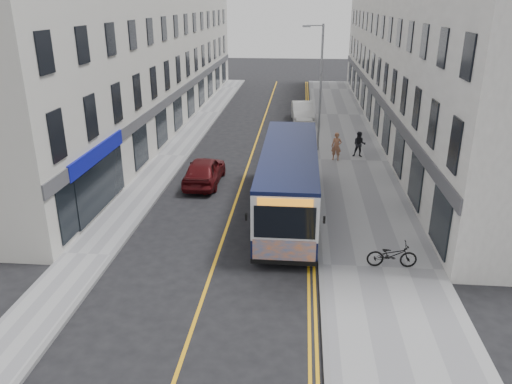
% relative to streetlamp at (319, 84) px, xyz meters
% --- Properties ---
extents(ground, '(140.00, 140.00, 0.00)m').
position_rel_streetlamp_xyz_m(ground, '(-4.17, -14.00, -4.38)').
color(ground, black).
rests_on(ground, ground).
extents(pavement_east, '(4.50, 64.00, 0.12)m').
position_rel_streetlamp_xyz_m(pavement_east, '(2.08, -2.00, -4.32)').
color(pavement_east, gray).
rests_on(pavement_east, ground).
extents(pavement_west, '(2.00, 64.00, 0.12)m').
position_rel_streetlamp_xyz_m(pavement_west, '(-9.17, -2.00, -4.32)').
color(pavement_west, gray).
rests_on(pavement_west, ground).
extents(kerb_east, '(0.18, 64.00, 0.13)m').
position_rel_streetlamp_xyz_m(kerb_east, '(-0.17, -2.00, -4.32)').
color(kerb_east, slate).
rests_on(kerb_east, ground).
extents(kerb_west, '(0.18, 64.00, 0.13)m').
position_rel_streetlamp_xyz_m(kerb_west, '(-8.17, -2.00, -4.32)').
color(kerb_west, slate).
rests_on(kerb_west, ground).
extents(road_centre_line, '(0.12, 64.00, 0.01)m').
position_rel_streetlamp_xyz_m(road_centre_line, '(-4.17, -2.00, -4.38)').
color(road_centre_line, orange).
rests_on(road_centre_line, ground).
extents(road_dbl_yellow_inner, '(0.10, 64.00, 0.01)m').
position_rel_streetlamp_xyz_m(road_dbl_yellow_inner, '(-0.62, -2.00, -4.38)').
color(road_dbl_yellow_inner, orange).
rests_on(road_dbl_yellow_inner, ground).
extents(road_dbl_yellow_outer, '(0.10, 64.00, 0.01)m').
position_rel_streetlamp_xyz_m(road_dbl_yellow_outer, '(-0.42, -2.00, -4.38)').
color(road_dbl_yellow_outer, orange).
rests_on(road_dbl_yellow_outer, ground).
extents(terrace_east, '(6.00, 46.00, 13.00)m').
position_rel_streetlamp_xyz_m(terrace_east, '(7.33, 7.00, 2.12)').
color(terrace_east, silver).
rests_on(terrace_east, ground).
extents(terrace_west, '(6.00, 46.00, 13.00)m').
position_rel_streetlamp_xyz_m(terrace_west, '(-13.17, 7.00, 2.12)').
color(terrace_west, beige).
rests_on(terrace_west, ground).
extents(streetlamp, '(1.32, 0.18, 8.00)m').
position_rel_streetlamp_xyz_m(streetlamp, '(0.00, 0.00, 0.00)').
color(streetlamp, gray).
rests_on(streetlamp, ground).
extents(city_bus, '(2.51, 10.76, 3.12)m').
position_rel_streetlamp_xyz_m(city_bus, '(-1.53, -10.35, -2.67)').
color(city_bus, black).
rests_on(city_bus, ground).
extents(bicycle, '(1.84, 0.70, 0.96)m').
position_rel_streetlamp_xyz_m(bicycle, '(2.41, -15.15, -3.78)').
color(bicycle, black).
rests_on(bicycle, pavement_east).
extents(pedestrian_near, '(0.69, 0.52, 1.71)m').
position_rel_streetlamp_xyz_m(pedestrian_near, '(1.14, -2.04, -3.41)').
color(pedestrian_near, '#9B6346').
rests_on(pedestrian_near, pavement_east).
extents(pedestrian_far, '(0.84, 0.69, 1.60)m').
position_rel_streetlamp_xyz_m(pedestrian_far, '(2.61, -1.24, -3.46)').
color(pedestrian_far, black).
rests_on(pedestrian_far, pavement_east).
extents(car_white, '(2.00, 4.82, 1.55)m').
position_rel_streetlamp_xyz_m(car_white, '(-0.97, 8.80, -3.61)').
color(car_white, silver).
rests_on(car_white, ground).
extents(car_maroon, '(1.84, 4.45, 1.51)m').
position_rel_streetlamp_xyz_m(car_maroon, '(-6.17, -6.69, -3.63)').
color(car_maroon, '#4A0C0F').
rests_on(car_maroon, ground).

